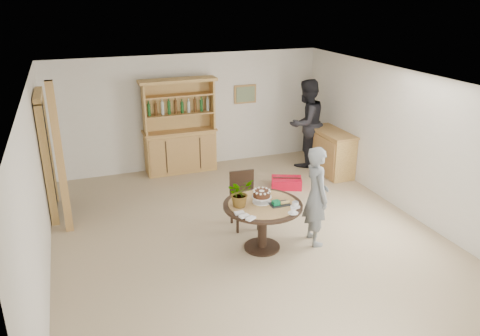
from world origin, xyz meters
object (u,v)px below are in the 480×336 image
object	(u,v)px
adult_person	(306,123)
red_suitcase	(286,183)
dining_table	(263,213)
teen_boy	(316,196)
dining_chair	(244,196)
hutch	(180,141)
sideboard	(331,152)

from	to	relation	value
adult_person	red_suitcase	distance (m)	1.67
dining_table	teen_boy	world-z (taller)	teen_boy
adult_person	dining_chair	bearing A→B (deg)	22.64
teen_boy	red_suitcase	bearing A→B (deg)	-7.15
hutch	teen_boy	xyz separation A→B (m)	(1.24, -3.79, 0.11)
hutch	teen_boy	world-z (taller)	hutch
dining_table	teen_boy	bearing A→B (deg)	-6.71
teen_boy	red_suitcase	distance (m)	2.30
hutch	sideboard	world-z (taller)	hutch
dining_table	adult_person	distance (m)	3.88
hutch	sideboard	xyz separation A→B (m)	(3.04, -1.24, -0.22)
hutch	sideboard	distance (m)	3.29
red_suitcase	dining_table	bearing A→B (deg)	-100.97
sideboard	dining_chair	size ratio (longest dim) A/B	1.33
dining_table	adult_person	size ratio (longest dim) A/B	0.61
teen_boy	hutch	bearing A→B (deg)	25.16
dining_chair	hutch	bearing A→B (deg)	101.74
sideboard	dining_table	size ratio (longest dim) A/B	1.05
sideboard	adult_person	world-z (taller)	adult_person
dining_table	dining_chair	world-z (taller)	dining_chair
red_suitcase	hutch	bearing A→B (deg)	160.30
dining_table	adult_person	xyz separation A→B (m)	(2.34, 3.07, 0.38)
dining_table	dining_chair	size ratio (longest dim) A/B	1.27
adult_person	red_suitcase	size ratio (longest dim) A/B	2.76
sideboard	dining_table	world-z (taller)	sideboard
hutch	adult_person	size ratio (longest dim) A/B	1.04
dining_table	red_suitcase	xyz separation A→B (m)	(1.39, 2.02, -0.50)
dining_table	sideboard	bearing A→B (deg)	42.71
sideboard	dining_chair	bearing A→B (deg)	-148.55
sideboard	red_suitcase	world-z (taller)	sideboard
hutch	dining_table	size ratio (longest dim) A/B	1.70
teen_boy	adult_person	size ratio (longest dim) A/B	0.81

